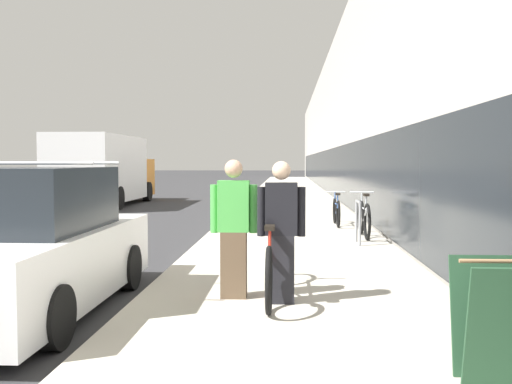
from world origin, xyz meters
The scene contains 11 objects.
sidewalk_slab centered at (5.30, 21.00, 0.06)m, with size 3.83×70.00×0.13m.
storefront_facade centered at (12.25, 29.00, 3.65)m, with size 10.01×70.00×7.32m.
tandem_bicycle centered at (4.97, 2.57, 0.51)m, with size 0.52×2.38×0.91m.
person_rider centered at (5.09, 2.28, 0.93)m, with size 0.54×0.21×1.60m.
person_bystander centered at (4.54, 2.49, 0.94)m, with size 0.55×0.22×1.62m.
bike_rack_hoop centered at (6.53, 6.96, 0.64)m, with size 0.05×0.60×0.84m.
cruiser_bike_nearest centered at (6.78, 7.97, 0.52)m, with size 0.52×1.71×0.95m.
cruiser_bike_middle centered at (6.39, 10.18, 0.48)m, with size 0.52×1.68×0.84m.
sandwich_board_sign centered at (6.67, 0.02, 0.58)m, with size 0.56×0.56×0.90m.
parked_sedan_curbside centered at (2.21, 2.14, 0.74)m, with size 1.88×4.10×1.72m.
moving_truck centered at (-1.99, 17.79, 1.38)m, with size 2.38×7.41×2.71m.
Camera 1 is at (5.16, -4.11, 1.72)m, focal length 40.00 mm.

